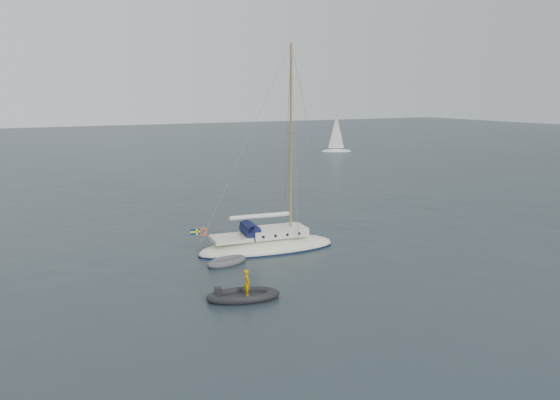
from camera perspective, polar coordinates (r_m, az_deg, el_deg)
ground at (r=33.53m, az=-0.29°, el=-6.23°), size 300.00×300.00×0.00m
sailboat at (r=35.15m, az=-1.33°, el=-3.67°), size 9.55×2.86×13.60m
dinghy at (r=32.71m, az=-5.59°, el=-6.42°), size 2.66×1.20×0.38m
rib at (r=27.31m, az=-3.88°, el=-9.85°), size 3.68×1.67×1.53m
distant_yacht_b at (r=95.38m, az=5.90°, el=6.81°), size 5.25×2.80×6.95m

